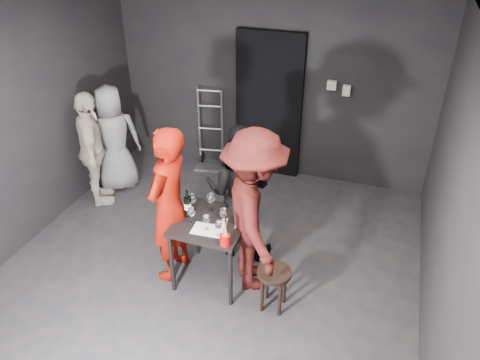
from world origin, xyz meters
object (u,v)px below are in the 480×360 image
(stool, at_px, (274,279))
(server_red, at_px, (168,194))
(bystander_cream, at_px, (92,148))
(woman_black, at_px, (239,187))
(wine_bottle, at_px, (188,206))
(hand_truck, at_px, (210,153))
(tasting_table, at_px, (211,229))
(bystander_grey, at_px, (114,139))
(man_maroon, at_px, (255,199))
(breadstick_cup, at_px, (225,233))

(stool, distance_m, server_red, 1.35)
(stool, xyz_separation_m, bystander_cream, (-2.75, 1.12, 0.44))
(woman_black, bearing_deg, wine_bottle, 51.55)
(stool, bearing_deg, wine_bottle, 167.08)
(hand_truck, bearing_deg, tasting_table, -78.00)
(bystander_cream, distance_m, bystander_grey, 0.44)
(hand_truck, relative_size, server_red, 0.61)
(bystander_cream, height_order, bystander_grey, bystander_cream)
(hand_truck, xyz_separation_m, bystander_grey, (-1.02, -0.96, 0.53))
(server_red, xyz_separation_m, man_maroon, (0.87, 0.13, 0.05))
(wine_bottle, bearing_deg, woman_black, 55.63)
(server_red, distance_m, man_maroon, 0.89)
(man_maroon, bearing_deg, bystander_cream, 42.87)
(woman_black, distance_m, wine_bottle, 0.66)
(wine_bottle, bearing_deg, stool, -12.92)
(wine_bottle, bearing_deg, tasting_table, -3.30)
(wine_bottle, bearing_deg, bystander_grey, 142.41)
(man_maroon, relative_size, bystander_cream, 1.30)
(stool, xyz_separation_m, wine_bottle, (-1.00, 0.23, 0.50))
(tasting_table, relative_size, woman_black, 0.44)
(tasting_table, height_order, bystander_cream, bystander_cream)
(man_maroon, bearing_deg, tasting_table, 73.07)
(woman_black, distance_m, bystander_cream, 2.15)
(server_red, bearing_deg, man_maroon, 102.13)
(server_red, bearing_deg, woman_black, 140.75)
(hand_truck, bearing_deg, woman_black, -69.08)
(wine_bottle, relative_size, breadstick_cup, 0.99)
(bystander_grey, bearing_deg, man_maroon, 113.42)
(stool, height_order, wine_bottle, wine_bottle)
(tasting_table, height_order, bystander_grey, bystander_grey)
(tasting_table, height_order, stool, tasting_table)
(bystander_cream, relative_size, wine_bottle, 5.25)
(hand_truck, bearing_deg, server_red, -88.28)
(bystander_cream, distance_m, breadstick_cup, 2.59)
(tasting_table, xyz_separation_m, breadstick_cup, (0.27, -0.31, 0.24))
(stool, bearing_deg, bystander_cream, 157.90)
(server_red, distance_m, woman_black, 0.83)
(server_red, xyz_separation_m, breadstick_cup, (0.71, -0.27, -0.11))
(breadstick_cup, bearing_deg, woman_black, 100.27)
(stool, bearing_deg, breadstick_cup, -168.60)
(tasting_table, height_order, man_maroon, man_maroon)
(stool, distance_m, wine_bottle, 1.14)
(woman_black, bearing_deg, stool, 124.92)
(man_maroon, bearing_deg, hand_truck, 3.32)
(hand_truck, height_order, wine_bottle, hand_truck)
(hand_truck, relative_size, stool, 2.62)
(tasting_table, relative_size, bystander_cream, 0.46)
(server_red, height_order, wine_bottle, server_red)
(server_red, height_order, bystander_grey, server_red)
(tasting_table, bearing_deg, bystander_grey, 145.95)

